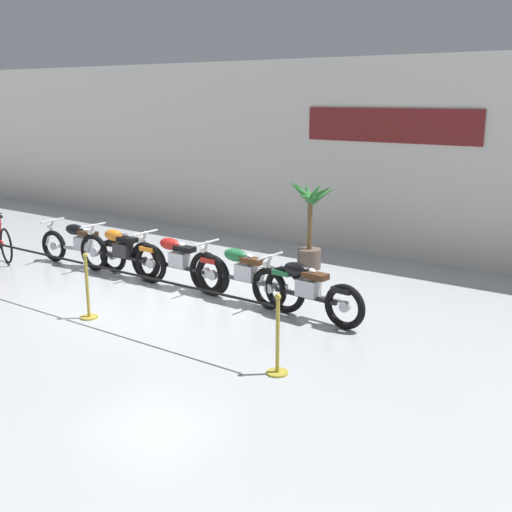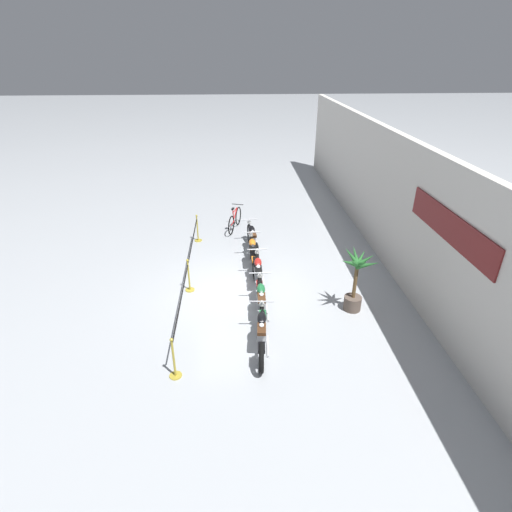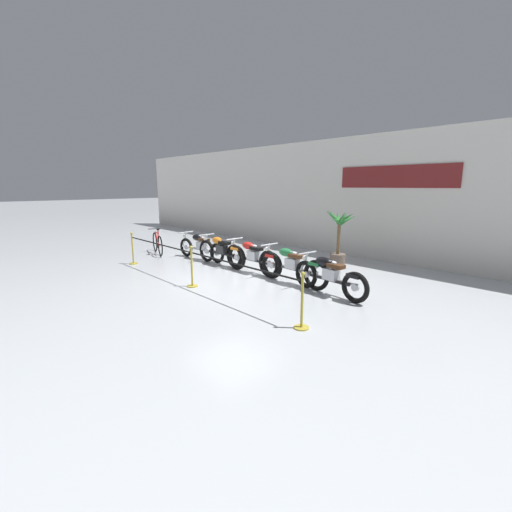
{
  "view_description": "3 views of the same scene",
  "coord_description": "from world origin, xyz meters",
  "px_view_note": "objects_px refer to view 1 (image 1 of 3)",
  "views": [
    {
      "loc": [
        7.63,
        -7.59,
        3.39
      ],
      "look_at": [
        1.18,
        1.38,
        0.63
      ],
      "focal_mm": 45.0,
      "sensor_mm": 36.0,
      "label": 1
    },
    {
      "loc": [
        10.22,
        0.02,
        6.43
      ],
      "look_at": [
        -0.32,
        0.63,
        0.97
      ],
      "focal_mm": 28.0,
      "sensor_mm": 36.0,
      "label": 2
    },
    {
      "loc": [
        7.14,
        -5.92,
        2.52
      ],
      "look_at": [
        -0.23,
        0.99,
        0.44
      ],
      "focal_mm": 24.0,
      "sensor_mm": 36.0,
      "label": 3
    }
  ],
  "objects_px": {
    "motorcycle_green_3": "(244,275)",
    "stanchion_mid_right": "(278,347)",
    "motorcycle_black_0": "(82,245)",
    "motorcycle_black_4": "(305,290)",
    "motorcycle_orange_1": "(121,252)",
    "stanchion_far_left": "(37,264)",
    "stanchion_mid_left": "(88,296)",
    "motorcycle_red_2": "(177,263)",
    "potted_palm_left_of_row": "(310,223)"
  },
  "relations": [
    {
      "from": "motorcycle_black_0",
      "to": "stanchion_far_left",
      "type": "xyz_separation_m",
      "value": [
        1.35,
        -2.01,
        0.24
      ]
    },
    {
      "from": "motorcycle_red_2",
      "to": "stanchion_mid_left",
      "type": "relative_size",
      "value": 2.27
    },
    {
      "from": "motorcycle_red_2",
      "to": "motorcycle_black_0",
      "type": "bearing_deg",
      "value": -179.0
    },
    {
      "from": "motorcycle_green_3",
      "to": "stanchion_mid_left",
      "type": "distance_m",
      "value": 2.54
    },
    {
      "from": "motorcycle_black_0",
      "to": "motorcycle_black_4",
      "type": "xyz_separation_m",
      "value": [
        5.34,
        -0.05,
        0.0
      ]
    },
    {
      "from": "stanchion_mid_right",
      "to": "motorcycle_green_3",
      "type": "bearing_deg",
      "value": 135.18
    },
    {
      "from": "stanchion_mid_left",
      "to": "motorcycle_green_3",
      "type": "bearing_deg",
      "value": 53.55
    },
    {
      "from": "potted_palm_left_of_row",
      "to": "stanchion_mid_left",
      "type": "bearing_deg",
      "value": -105.33
    },
    {
      "from": "motorcycle_orange_1",
      "to": "stanchion_mid_left",
      "type": "bearing_deg",
      "value": -55.08
    },
    {
      "from": "motorcycle_red_2",
      "to": "stanchion_mid_right",
      "type": "distance_m",
      "value": 4.12
    },
    {
      "from": "motorcycle_black_0",
      "to": "potted_palm_left_of_row",
      "type": "distance_m",
      "value": 4.65
    },
    {
      "from": "motorcycle_black_0",
      "to": "stanchion_far_left",
      "type": "relative_size",
      "value": 0.32
    },
    {
      "from": "motorcycle_red_2",
      "to": "motorcycle_green_3",
      "type": "xyz_separation_m",
      "value": [
        1.51,
        -0.01,
        0.02
      ]
    },
    {
      "from": "motorcycle_orange_1",
      "to": "motorcycle_green_3",
      "type": "bearing_deg",
      "value": 1.59
    },
    {
      "from": "motorcycle_green_3",
      "to": "potted_palm_left_of_row",
      "type": "height_order",
      "value": "potted_palm_left_of_row"
    },
    {
      "from": "motorcycle_orange_1",
      "to": "motorcycle_green_3",
      "type": "relative_size",
      "value": 0.94
    },
    {
      "from": "potted_palm_left_of_row",
      "to": "motorcycle_red_2",
      "type": "bearing_deg",
      "value": -116.39
    },
    {
      "from": "motorcycle_orange_1",
      "to": "motorcycle_black_0",
      "type": "bearing_deg",
      "value": 177.67
    },
    {
      "from": "motorcycle_black_0",
      "to": "potted_palm_left_of_row",
      "type": "relative_size",
      "value": 1.26
    },
    {
      "from": "stanchion_mid_left",
      "to": "stanchion_mid_right",
      "type": "bearing_deg",
      "value": 0.0
    },
    {
      "from": "stanchion_mid_right",
      "to": "stanchion_far_left",
      "type": "bearing_deg",
      "value": 180.0
    },
    {
      "from": "motorcycle_green_3",
      "to": "stanchion_mid_right",
      "type": "distance_m",
      "value": 2.9
    },
    {
      "from": "motorcycle_black_0",
      "to": "motorcycle_green_3",
      "type": "distance_m",
      "value": 4.09
    },
    {
      "from": "motorcycle_green_3",
      "to": "stanchion_mid_right",
      "type": "relative_size",
      "value": 2.3
    },
    {
      "from": "motorcycle_black_0",
      "to": "motorcycle_green_3",
      "type": "relative_size",
      "value": 0.95
    },
    {
      "from": "motorcycle_black_4",
      "to": "stanchion_mid_left",
      "type": "xyz_separation_m",
      "value": [
        -2.76,
        -1.97,
        -0.1
      ]
    },
    {
      "from": "motorcycle_black_0",
      "to": "motorcycle_orange_1",
      "type": "bearing_deg",
      "value": -2.33
    },
    {
      "from": "stanchion_mid_left",
      "to": "motorcycle_red_2",
      "type": "bearing_deg",
      "value": 89.99
    },
    {
      "from": "motorcycle_black_0",
      "to": "motorcycle_red_2",
      "type": "distance_m",
      "value": 2.58
    },
    {
      "from": "motorcycle_orange_1",
      "to": "motorcycle_green_3",
      "type": "distance_m",
      "value": 2.88
    },
    {
      "from": "stanchion_far_left",
      "to": "motorcycle_green_3",
      "type": "bearing_deg",
      "value": 36.73
    },
    {
      "from": "motorcycle_red_2",
      "to": "motorcycle_green_3",
      "type": "relative_size",
      "value": 0.99
    },
    {
      "from": "motorcycle_black_0",
      "to": "motorcycle_green_3",
      "type": "height_order",
      "value": "motorcycle_green_3"
    },
    {
      "from": "motorcycle_orange_1",
      "to": "stanchion_far_left",
      "type": "distance_m",
      "value": 1.98
    },
    {
      "from": "motorcycle_green_3",
      "to": "potted_palm_left_of_row",
      "type": "bearing_deg",
      "value": 95.59
    },
    {
      "from": "motorcycle_red_2",
      "to": "stanchion_mid_right",
      "type": "height_order",
      "value": "stanchion_mid_right"
    },
    {
      "from": "stanchion_far_left",
      "to": "stanchion_mid_right",
      "type": "distance_m",
      "value": 4.81
    },
    {
      "from": "motorcycle_orange_1",
      "to": "stanchion_mid_right",
      "type": "distance_m",
      "value": 5.32
    },
    {
      "from": "motorcycle_black_4",
      "to": "motorcycle_green_3",
      "type": "bearing_deg",
      "value": 176.48
    },
    {
      "from": "motorcycle_orange_1",
      "to": "stanchion_mid_right",
      "type": "xyz_separation_m",
      "value": [
        4.94,
        -1.96,
        -0.12
      ]
    },
    {
      "from": "motorcycle_orange_1",
      "to": "motorcycle_black_4",
      "type": "xyz_separation_m",
      "value": [
        4.13,
        0.0,
        -0.02
      ]
    },
    {
      "from": "motorcycle_green_3",
      "to": "motorcycle_orange_1",
      "type": "bearing_deg",
      "value": -178.41
    },
    {
      "from": "motorcycle_red_2",
      "to": "potted_palm_left_of_row",
      "type": "height_order",
      "value": "potted_palm_left_of_row"
    },
    {
      "from": "potted_palm_left_of_row",
      "to": "motorcycle_green_3",
      "type": "bearing_deg",
      "value": -84.41
    },
    {
      "from": "motorcycle_black_0",
      "to": "stanchion_far_left",
      "type": "distance_m",
      "value": 2.44
    },
    {
      "from": "motorcycle_orange_1",
      "to": "stanchion_mid_left",
      "type": "distance_m",
      "value": 2.4
    },
    {
      "from": "potted_palm_left_of_row",
      "to": "motorcycle_orange_1",
      "type": "bearing_deg",
      "value": -134.98
    },
    {
      "from": "stanchion_mid_left",
      "to": "stanchion_mid_right",
      "type": "distance_m",
      "value": 3.57
    },
    {
      "from": "motorcycle_black_0",
      "to": "stanchion_mid_right",
      "type": "bearing_deg",
      "value": -18.14
    },
    {
      "from": "motorcycle_black_0",
      "to": "stanchion_far_left",
      "type": "bearing_deg",
      "value": -56.16
    }
  ]
}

